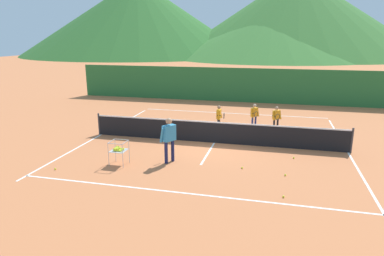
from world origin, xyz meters
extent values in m
plane|color=#C67042|center=(0.00, 0.00, 0.00)|extent=(120.00, 120.00, 0.00)
cube|color=white|center=(0.00, -5.26, 0.00)|extent=(11.14, 0.08, 0.01)
cube|color=white|center=(0.00, 6.24, 0.00)|extent=(11.14, 0.08, 0.01)
cube|color=white|center=(-5.57, 0.00, 0.00)|extent=(0.08, 11.50, 0.01)
cube|color=white|center=(5.57, 0.00, 0.00)|extent=(0.08, 11.50, 0.01)
cube|color=white|center=(0.00, 0.00, 0.00)|extent=(0.08, 5.65, 0.01)
cylinder|color=#333338|center=(-5.66, 0.00, 0.53)|extent=(0.08, 0.08, 1.05)
cylinder|color=#333338|center=(5.66, 0.00, 0.53)|extent=(0.08, 0.08, 1.05)
cube|color=black|center=(0.00, 0.00, 0.46)|extent=(11.24, 0.02, 0.92)
cube|color=white|center=(0.00, 0.00, 0.95)|extent=(11.24, 0.03, 0.06)
cylinder|color=#191E4C|center=(-1.30, -2.95, 0.42)|extent=(0.13, 0.13, 0.85)
cylinder|color=#191E4C|center=(-1.13, -2.67, 0.42)|extent=(0.13, 0.13, 0.85)
cube|color=#338CBF|center=(-1.21, -2.81, 1.15)|extent=(0.46, 0.55, 0.60)
sphere|color=tan|center=(-1.21, -2.81, 1.60)|extent=(0.23, 0.23, 0.23)
cylinder|color=#338CBF|center=(-1.43, -3.02, 1.11)|extent=(0.24, 0.20, 0.58)
cylinder|color=#338CBF|center=(-1.10, -2.54, 1.10)|extent=(0.20, 0.17, 0.58)
torus|color=#262628|center=(-1.32, -2.41, 1.05)|extent=(0.17, 0.26, 0.29)
cylinder|color=black|center=(-1.11, -2.54, 1.05)|extent=(0.20, 0.14, 0.03)
cylinder|color=black|center=(-0.16, 2.17, 0.32)|extent=(0.10, 0.10, 0.64)
cylinder|color=black|center=(-0.16, 1.92, 0.32)|extent=(0.10, 0.10, 0.64)
cube|color=orange|center=(-0.16, 2.05, 0.87)|extent=(0.19, 0.39, 0.45)
sphere|color=#996B4C|center=(-0.16, 2.05, 1.21)|extent=(0.18, 0.18, 0.18)
cylinder|color=orange|center=(-0.10, 2.26, 0.84)|extent=(0.18, 0.07, 0.44)
cylinder|color=orange|center=(-0.14, 1.82, 0.84)|extent=(0.14, 0.07, 0.44)
torus|color=#262628|center=(0.13, 1.81, 0.84)|extent=(0.03, 0.29, 0.29)
cylinder|color=black|center=(-0.11, 1.82, 0.84)|extent=(0.22, 0.04, 0.03)
cylinder|color=navy|center=(1.60, 3.04, 0.32)|extent=(0.09, 0.09, 0.64)
cylinder|color=navy|center=(1.45, 2.85, 0.32)|extent=(0.09, 0.09, 0.64)
cube|color=orange|center=(1.53, 2.94, 0.86)|extent=(0.37, 0.41, 0.45)
sphere|color=#DBAD84|center=(1.53, 2.94, 1.20)|extent=(0.18, 0.18, 0.18)
cylinder|color=orange|center=(1.70, 3.08, 0.83)|extent=(0.18, 0.16, 0.44)
cylinder|color=orange|center=(1.42, 2.75, 0.83)|extent=(0.15, 0.13, 0.44)
torus|color=#262628|center=(1.64, 2.59, 0.83)|extent=(0.19, 0.25, 0.29)
cylinder|color=black|center=(1.44, 2.74, 0.83)|extent=(0.19, 0.15, 0.03)
cylinder|color=black|center=(2.71, 2.74, 0.31)|extent=(0.09, 0.09, 0.63)
cylinder|color=black|center=(2.54, 2.57, 0.31)|extent=(0.09, 0.09, 0.63)
cube|color=orange|center=(2.63, 2.65, 0.85)|extent=(0.39, 0.39, 0.44)
sphere|color=tan|center=(2.63, 2.65, 1.18)|extent=(0.17, 0.17, 0.17)
cylinder|color=orange|center=(2.82, 2.76, 0.82)|extent=(0.17, 0.17, 0.43)
cylinder|color=orange|center=(2.50, 2.48, 0.82)|extent=(0.14, 0.14, 0.43)
torus|color=#262628|center=(2.68, 2.29, 0.82)|extent=(0.22, 0.22, 0.29)
cylinder|color=black|center=(2.51, 2.46, 0.82)|extent=(0.17, 0.18, 0.03)
cylinder|color=#B7B7BC|center=(-3.23, -3.22, 0.45)|extent=(0.02, 0.02, 0.89)
cylinder|color=#B7B7BC|center=(-2.67, -3.22, 0.45)|extent=(0.02, 0.02, 0.89)
cylinder|color=#B7B7BC|center=(-3.23, -3.78, 0.45)|extent=(0.02, 0.02, 0.89)
cylinder|color=#B7B7BC|center=(-2.67, -3.78, 0.45)|extent=(0.02, 0.02, 0.89)
cube|color=#B7B7BC|center=(-2.95, -3.50, 0.55)|extent=(0.56, 0.56, 0.01)
cube|color=#B7B7BC|center=(-2.95, -3.22, 0.89)|extent=(0.56, 0.02, 0.02)
cube|color=#B7B7BC|center=(-2.95, -3.78, 0.89)|extent=(0.56, 0.02, 0.02)
cube|color=#B7B7BC|center=(-3.23, -3.50, 0.89)|extent=(0.02, 0.56, 0.02)
cube|color=#B7B7BC|center=(-2.67, -3.50, 0.89)|extent=(0.02, 0.56, 0.02)
sphere|color=yellow|center=(-3.07, -3.63, 0.59)|extent=(0.07, 0.07, 0.07)
sphere|color=yellow|center=(-3.07, -3.57, 0.59)|extent=(0.07, 0.07, 0.07)
sphere|color=yellow|center=(-3.07, -3.51, 0.58)|extent=(0.07, 0.07, 0.07)
sphere|color=yellow|center=(-3.07, -3.44, 0.58)|extent=(0.07, 0.07, 0.07)
sphere|color=yellow|center=(-3.08, -3.37, 0.59)|extent=(0.07, 0.07, 0.07)
sphere|color=yellow|center=(-3.01, -3.64, 0.59)|extent=(0.07, 0.07, 0.07)
sphere|color=yellow|center=(-3.01, -3.57, 0.59)|extent=(0.07, 0.07, 0.07)
sphere|color=yellow|center=(-3.02, -3.50, 0.58)|extent=(0.07, 0.07, 0.07)
sphere|color=yellow|center=(-3.01, -3.43, 0.58)|extent=(0.07, 0.07, 0.07)
sphere|color=yellow|center=(-3.01, -3.37, 0.59)|extent=(0.07, 0.07, 0.07)
sphere|color=yellow|center=(-2.95, -3.63, 0.59)|extent=(0.07, 0.07, 0.07)
sphere|color=yellow|center=(-2.95, -3.57, 0.59)|extent=(0.07, 0.07, 0.07)
sphere|color=yellow|center=(-2.95, -3.50, 0.59)|extent=(0.07, 0.07, 0.07)
sphere|color=yellow|center=(-2.95, -3.43, 0.59)|extent=(0.07, 0.07, 0.07)
sphere|color=yellow|center=(-2.95, -3.38, 0.58)|extent=(0.07, 0.07, 0.07)
sphere|color=yellow|center=(-2.88, -3.63, 0.58)|extent=(0.07, 0.07, 0.07)
sphere|color=yellow|center=(-2.89, -3.57, 0.59)|extent=(0.07, 0.07, 0.07)
sphere|color=yellow|center=(-2.88, -3.51, 0.59)|extent=(0.07, 0.07, 0.07)
sphere|color=yellow|center=(-2.89, -3.43, 0.58)|extent=(0.07, 0.07, 0.07)
sphere|color=yellow|center=(-2.88, -3.37, 0.59)|extent=(0.07, 0.07, 0.07)
sphere|color=yellow|center=(-2.82, -3.63, 0.58)|extent=(0.07, 0.07, 0.07)
sphere|color=yellow|center=(-2.82, -3.57, 0.59)|extent=(0.07, 0.07, 0.07)
sphere|color=yellow|center=(-2.82, -3.50, 0.58)|extent=(0.07, 0.07, 0.07)
sphere|color=yellow|center=(-2.82, -3.44, 0.59)|extent=(0.07, 0.07, 0.07)
sphere|color=yellow|center=(-2.81, -3.38, 0.59)|extent=(0.07, 0.07, 0.07)
sphere|color=yellow|center=(-3.07, -3.63, 0.64)|extent=(0.07, 0.07, 0.07)
sphere|color=yellow|center=(-3.07, -3.56, 0.64)|extent=(0.07, 0.07, 0.07)
sphere|color=yellow|center=(-3.07, -3.50, 0.63)|extent=(0.07, 0.07, 0.07)
sphere|color=yellow|center=(-3.08, -3.44, 0.64)|extent=(0.07, 0.07, 0.07)
sphere|color=yellow|center=(-3.07, -3.38, 0.64)|extent=(0.07, 0.07, 0.07)
sphere|color=yellow|center=(-3.02, -3.63, 0.64)|extent=(0.07, 0.07, 0.07)
sphere|color=yellow|center=(-3.01, -3.56, 0.64)|extent=(0.07, 0.07, 0.07)
sphere|color=yellow|center=(-3.01, -3.50, 0.64)|extent=(0.07, 0.07, 0.07)
sphere|color=yellow|center=(-3.02, -3.44, 0.64)|extent=(0.07, 0.07, 0.07)
sphere|color=yellow|center=(-3.01, -3.37, 0.64)|extent=(0.07, 0.07, 0.07)
sphere|color=yellow|center=(-2.95, -3.63, 0.64)|extent=(0.07, 0.07, 0.07)
sphere|color=yellow|center=(-2.94, -3.57, 0.64)|extent=(0.07, 0.07, 0.07)
sphere|color=yellow|center=(-2.94, -3.50, 0.64)|extent=(0.07, 0.07, 0.07)
sphere|color=yellow|center=(-2.94, -3.44, 0.64)|extent=(0.07, 0.07, 0.07)
sphere|color=yellow|center=(3.03, -3.13, 0.03)|extent=(0.07, 0.07, 0.07)
sphere|color=yellow|center=(3.37, -1.28, 0.03)|extent=(0.07, 0.07, 0.07)
sphere|color=yellow|center=(1.53, -2.82, 0.03)|extent=(0.07, 0.07, 0.07)
sphere|color=yellow|center=(-4.18, -0.63, 0.03)|extent=(0.07, 0.07, 0.07)
sphere|color=yellow|center=(2.95, -4.84, 0.03)|extent=(0.07, 0.07, 0.07)
sphere|color=yellow|center=(-4.95, -4.54, 0.03)|extent=(0.07, 0.07, 0.07)
cube|color=#286B33|center=(0.00, 10.20, 1.22)|extent=(24.52, 0.08, 2.44)
cone|color=#38702D|center=(0.92, 65.72, 5.08)|extent=(45.52, 45.52, 10.16)
cone|color=#38702D|center=(5.92, 76.45, 9.71)|extent=(59.93, 59.93, 19.42)
cone|color=#2D6628|center=(-32.76, 70.97, 9.21)|extent=(57.20, 57.20, 18.42)
camera|label=1|loc=(2.56, -14.51, 4.62)|focal=32.18mm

